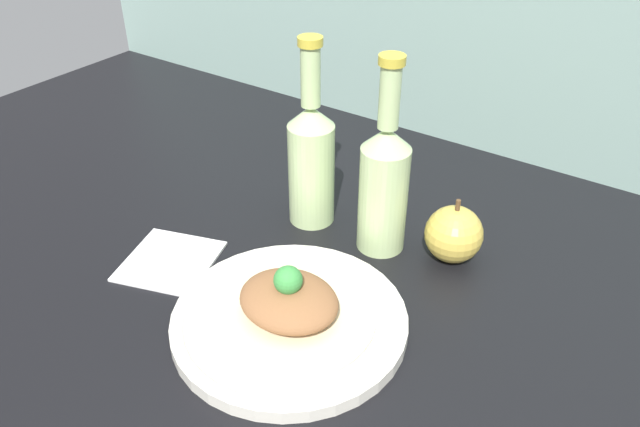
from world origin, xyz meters
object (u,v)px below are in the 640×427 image
cider_bottle_right (384,182)px  apple (454,234)px  plated_food (289,303)px  plate (290,320)px  cider_bottle_left (311,158)px

cider_bottle_right → apple: (10.10, 3.14, -6.75)cm
plated_food → apple: apple is taller
plated_food → cider_bottle_right: 22.78cm
plate → plated_food: 2.88cm
plated_food → cider_bottle_left: bearing=118.6°
cider_bottle_right → apple: 12.55cm
cider_bottle_left → apple: 23.86cm
plated_food → cider_bottle_right: cider_bottle_right is taller
cider_bottle_left → cider_bottle_right: same height
apple → plated_food: bearing=-113.6°
cider_bottle_left → apple: size_ratio=2.96×
cider_bottle_left → apple: cider_bottle_left is taller
plated_food → cider_bottle_left: cider_bottle_left is taller
plate → cider_bottle_right: 23.81cm
plate → cider_bottle_right: size_ratio=1.02×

